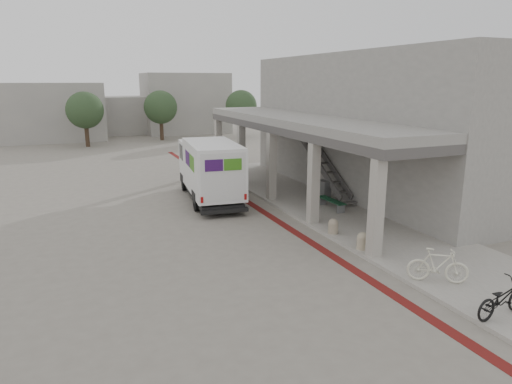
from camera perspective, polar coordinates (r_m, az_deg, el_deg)
name	(u,v)px	position (r m, az deg, el deg)	size (l,w,h in m)	color
ground	(270,235)	(17.38, 1.81, -5.36)	(120.00, 120.00, 0.00)	slate
bike_lane_stripe	(272,217)	(19.50, 2.04, -3.20)	(0.35, 40.00, 0.01)	maroon
sidewalk	(359,221)	(19.29, 12.70, -3.56)	(4.40, 28.00, 0.12)	gray
transit_building	(356,127)	(23.87, 12.44, 7.93)	(7.60, 17.00, 7.00)	gray
distant_backdrop	(103,110)	(51.04, -18.55, 9.69)	(28.00, 10.00, 6.50)	gray
tree_left	(85,110)	(43.02, -20.61, 9.54)	(3.20, 3.20, 4.80)	#38281C
tree_mid	(161,107)	(45.85, -11.85, 10.32)	(3.20, 3.20, 4.80)	#38281C
tree_right	(241,106)	(47.11, -1.86, 10.68)	(3.20, 3.20, 4.80)	#38281C
fedex_truck	(209,169)	(22.20, -5.84, 2.93)	(2.83, 7.01, 2.91)	black
bench	(331,202)	(20.58, 9.41, -1.28)	(0.42, 1.78, 0.42)	gray
bollard_near	(363,241)	(15.93, 13.19, -5.94)	(0.40, 0.40, 0.59)	tan
bollard_far	(333,226)	(17.34, 9.62, -4.21)	(0.37, 0.37, 0.56)	gray
utility_cabinet	(324,190)	(21.96, 8.46, 0.20)	(0.43, 0.58, 0.96)	slate
bicycle_black	(502,299)	(12.75, 28.37, -11.64)	(0.60, 1.73, 0.91)	black
bicycle_cream	(438,265)	(13.98, 21.78, -8.52)	(0.47, 1.67, 1.01)	beige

